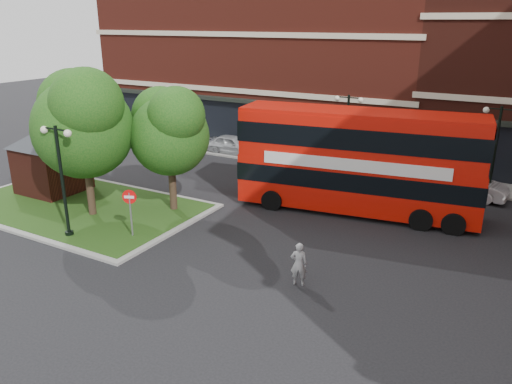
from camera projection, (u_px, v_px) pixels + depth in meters
The scene contains 15 objects.
ground at pixel (165, 268), 19.26m from camera, with size 120.00×120.00×0.00m, color black.
pavement_far at pixel (326, 165), 32.81m from camera, with size 44.00×3.00×0.12m, color slate.
terrace_far_left at pixel (272, 47), 40.43m from camera, with size 26.00×12.00×14.00m, color maroon.
traffic_island at pixel (79, 207), 25.42m from camera, with size 12.60×7.60×0.15m.
kiosk at pixel (50, 152), 26.90m from camera, with size 6.51×6.51×3.60m.
tree_island_west at pixel (82, 119), 22.87m from camera, with size 5.40×4.71×7.21m.
tree_island_east at pixel (169, 127), 23.70m from camera, with size 4.46×3.90×6.29m.
lamp_island at pixel (62, 176), 21.05m from camera, with size 1.72×0.36×5.00m.
lamp_far_left at pixel (347, 132), 29.33m from camera, with size 1.72×0.36×5.00m.
lamp_far_right at pixel (495, 148), 25.61m from camera, with size 1.72×0.36×5.00m.
bus at pixel (358, 155), 24.11m from camera, with size 11.84×4.27×4.42m.
woman at pixel (299, 264), 17.83m from camera, with size 0.60×0.39×1.64m, color #9B9B9D.
car_silver at pixel (233, 145), 35.37m from camera, with size 1.63×4.06×1.38m, color #ACB0B4.
car_white at pixel (466, 184), 26.85m from camera, with size 1.48×4.26×1.40m, color white.
no_entry_sign at pixel (130, 204), 21.37m from camera, with size 0.59×0.28×2.25m.
Camera 1 is at (11.55, -13.27, 9.09)m, focal length 35.00 mm.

